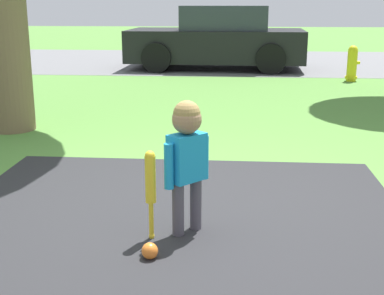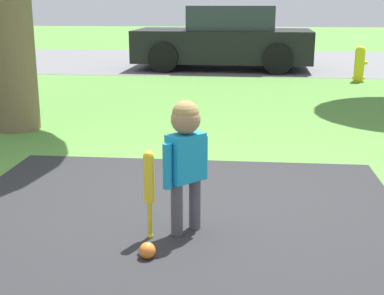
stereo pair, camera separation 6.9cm
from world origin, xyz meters
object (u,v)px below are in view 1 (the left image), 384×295
Objects in this scene: baseball_bat at (150,183)px; fire_hydrant at (352,64)px; sports_ball at (150,251)px; child at (187,149)px; parked_car at (218,39)px.

fire_hydrant is at bearing 69.56° from baseball_bat.
baseball_bat is 0.86× the size of fire_hydrant.
sports_ball is 8.12m from fire_hydrant.
child is 7.67m from fire_hydrant.
parked_car is (-0.12, 9.08, 0.08)m from child.
child is 1.30× the size of fire_hydrant.
parked_car is (0.07, 9.48, 0.61)m from sports_ball.
parked_car is at bearing 44.10° from child.
sports_ball is at bearing -109.53° from fire_hydrant.
fire_hydrant is 0.17× the size of parked_car.
baseball_bat is at bearing 96.78° from sports_ball.
parked_car reaches higher than baseball_bat.
child is 8.87× the size of sports_ball.
child reaches higher than sports_ball.
parked_car reaches higher than fire_hydrant.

